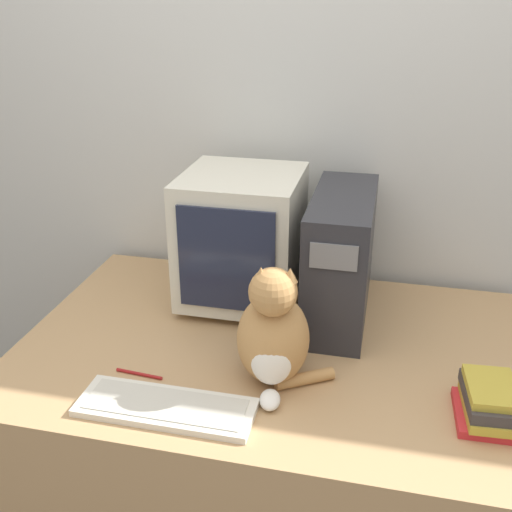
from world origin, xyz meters
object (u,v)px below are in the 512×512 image
(cat, at_px, (273,334))
(book_stack, at_px, (489,403))
(computer_tower, at_px, (340,257))
(keyboard, at_px, (166,407))
(pen, at_px, (139,374))
(crt_monitor, at_px, (242,238))

(cat, distance_m, book_stack, 0.54)
(computer_tower, distance_m, keyboard, 0.70)
(cat, bearing_deg, pen, -178.91)
(crt_monitor, relative_size, cat, 1.26)
(crt_monitor, bearing_deg, book_stack, -31.79)
(computer_tower, height_order, pen, computer_tower)
(crt_monitor, xyz_separation_m, cat, (0.19, -0.41, -0.08))
(keyboard, xyz_separation_m, cat, (0.23, 0.18, 0.13))
(keyboard, bearing_deg, computer_tower, 57.56)
(cat, bearing_deg, keyboard, -150.64)
(keyboard, distance_m, cat, 0.32)
(keyboard, height_order, pen, keyboard)
(cat, bearing_deg, book_stack, -11.84)
(computer_tower, xyz_separation_m, keyboard, (-0.36, -0.57, -0.19))
(crt_monitor, height_order, computer_tower, crt_monitor)
(computer_tower, relative_size, book_stack, 2.46)
(computer_tower, xyz_separation_m, cat, (-0.13, -0.39, -0.06))
(book_stack, bearing_deg, computer_tower, 133.78)
(computer_tower, distance_m, book_stack, 0.60)
(book_stack, distance_m, pen, 0.89)
(crt_monitor, bearing_deg, computer_tower, -4.38)
(book_stack, height_order, pen, book_stack)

